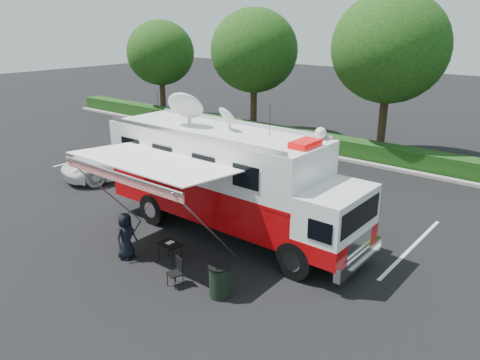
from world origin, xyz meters
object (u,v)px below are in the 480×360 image
object	(u,v)px
white_suv	(122,175)
folding_table	(170,245)
trash_bin	(220,281)
command_truck	(229,179)

from	to	relation	value
white_suv	folding_table	xyz separation A→B (m)	(8.42, -4.54, 0.59)
white_suv	trash_bin	bearing A→B (deg)	-5.55
white_suv	folding_table	distance (m)	9.58
command_truck	folding_table	size ratio (longest dim) A/B	12.49
command_truck	white_suv	world-z (taller)	command_truck
command_truck	trash_bin	size ratio (longest dim) A/B	10.41
white_suv	command_truck	bearing A→B (deg)	7.74
command_truck	folding_table	xyz separation A→B (m)	(-0.06, -2.84, -1.45)
folding_table	trash_bin	distance (m)	2.58
command_truck	trash_bin	world-z (taller)	command_truck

